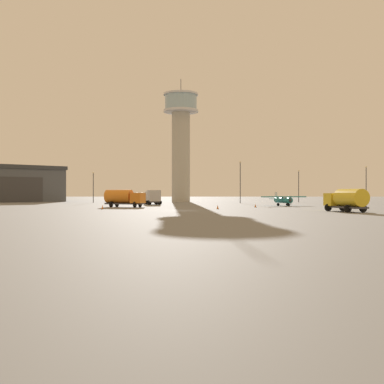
{
  "coord_description": "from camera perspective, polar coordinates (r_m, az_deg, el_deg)",
  "views": [
    {
      "loc": [
        1.89,
        -65.36,
        2.62
      ],
      "look_at": [
        2.09,
        31.93,
        2.63
      ],
      "focal_mm": 43.12,
      "sensor_mm": 36.0,
      "label": 1
    }
  ],
  "objects": [
    {
      "name": "light_post_east",
      "position": [
        108.29,
        5.86,
        1.66
      ],
      "size": [
        0.44,
        0.44,
        9.85
      ],
      "color": "#38383D",
      "rests_on": "ground_plane"
    },
    {
      "name": "control_tower",
      "position": [
        125.29,
        -1.51,
        7.02
      ],
      "size": [
        9.37,
        9.37,
        33.24
      ],
      "color": "#B2AD9E",
      "rests_on": "ground_plane"
    },
    {
      "name": "traffic_cone_mid_apron",
      "position": [
        71.37,
        3.07,
        -1.86
      ],
      "size": [
        0.36,
        0.36,
        0.64
      ],
      "color": "black",
      "rests_on": "ground_plane"
    },
    {
      "name": "traffic_cone_near_left",
      "position": [
        80.01,
        7.73,
        -1.68
      ],
      "size": [
        0.36,
        0.36,
        0.58
      ],
      "color": "black",
      "rests_on": "ground_plane"
    },
    {
      "name": "light_post_north",
      "position": [
        120.55,
        12.93,
        1.1
      ],
      "size": [
        0.44,
        0.44,
        8.28
      ],
      "color": "#38383D",
      "rests_on": "ground_plane"
    },
    {
      "name": "truck_box_silver",
      "position": [
        96.14,
        -4.97,
        -0.56
      ],
      "size": [
        4.04,
        6.51,
        3.02
      ],
      "rotation": [
        0.0,
        0.0,
        1.81
      ],
      "color": "#38383D",
      "rests_on": "ground_plane"
    },
    {
      "name": "airplane_teal",
      "position": [
        89.49,
        11.07,
        -0.9
      ],
      "size": [
        8.9,
        6.98,
        2.64
      ],
      "rotation": [
        0.0,
        0.0,
        5.0
      ],
      "color": "teal",
      "rests_on": "ground_plane"
    },
    {
      "name": "truck_fuel_tanker_orange",
      "position": [
        80.6,
        -8.55,
        -0.68
      ],
      "size": [
        7.27,
        4.49,
        3.04
      ],
      "rotation": [
        0.0,
        0.0,
        5.97
      ],
      "color": "#38383D",
      "rests_on": "ground_plane"
    },
    {
      "name": "light_post_west",
      "position": [
        113.12,
        20.61,
        1.27
      ],
      "size": [
        0.44,
        0.44,
        8.65
      ],
      "color": "#38383D",
      "rests_on": "ground_plane"
    },
    {
      "name": "truck_fuel_tanker_yellow",
      "position": [
        64.35,
        18.45,
        -0.85
      ],
      "size": [
        4.38,
        7.54,
        3.04
      ],
      "rotation": [
        0.0,
        0.0,
        1.82
      ],
      "color": "#38383D",
      "rests_on": "ground_plane"
    },
    {
      "name": "ground_plane",
      "position": [
        65.44,
        -1.78,
        -2.3
      ],
      "size": [
        400.0,
        400.0,
        0.0
      ],
      "primitive_type": "plane",
      "color": "slate"
    },
    {
      "name": "light_post_centre",
      "position": [
        115.48,
        -12.24,
        0.98
      ],
      "size": [
        0.44,
        0.44,
        7.62
      ],
      "color": "#38383D",
      "rests_on": "ground_plane"
    },
    {
      "name": "traffic_cone_near_right",
      "position": [
        71.73,
        -11.14,
        -1.82
      ],
      "size": [
        0.36,
        0.36,
        0.71
      ],
      "color": "black",
      "rests_on": "ground_plane"
    }
  ]
}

